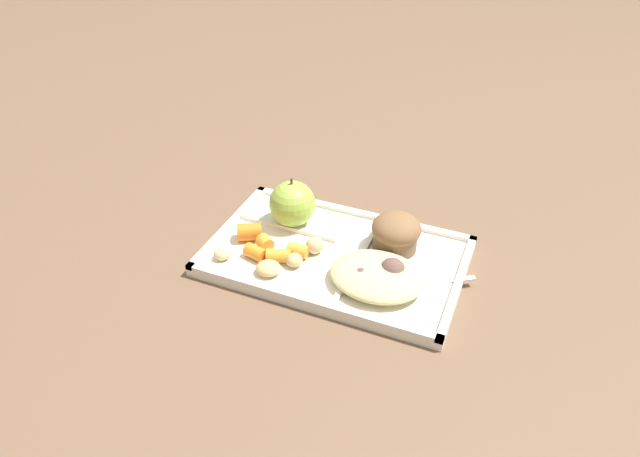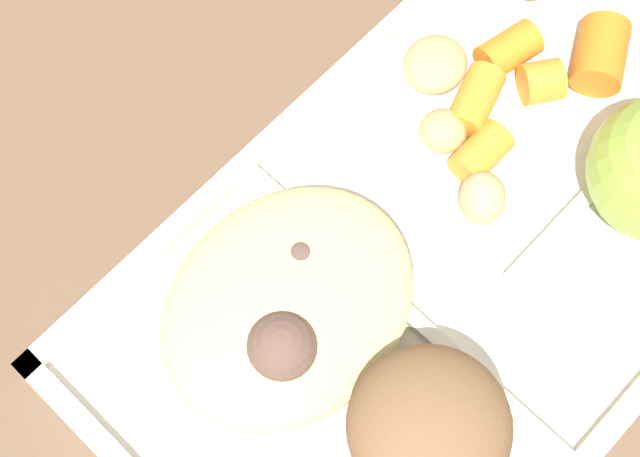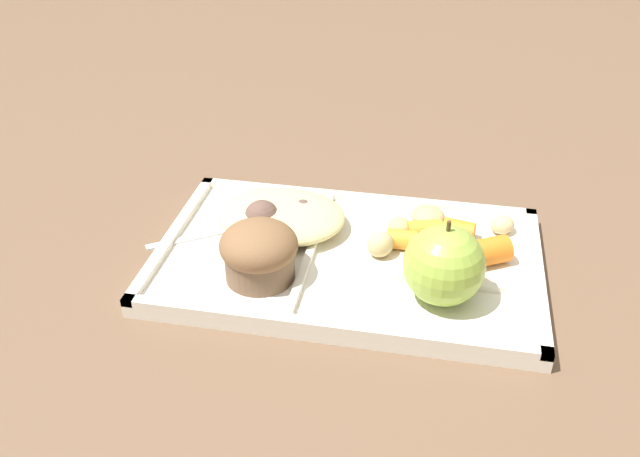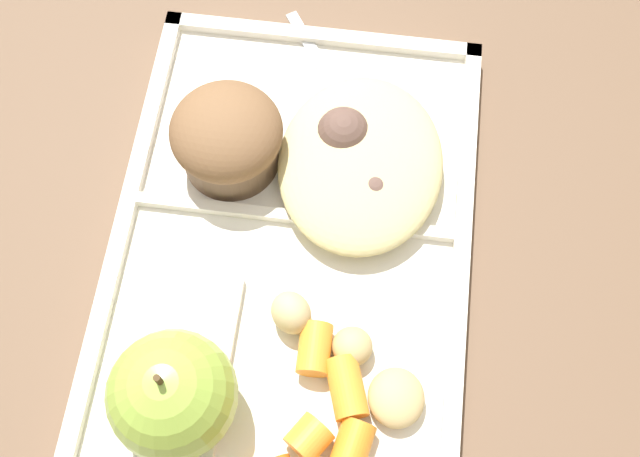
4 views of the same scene
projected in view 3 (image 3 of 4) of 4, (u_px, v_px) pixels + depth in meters
name	position (u px, v px, depth m)	size (l,w,h in m)	color
ground	(347.00, 267.00, 0.69)	(6.00, 6.00, 0.00)	brown
lunch_tray	(348.00, 261.00, 0.68)	(0.37, 0.23, 0.02)	silver
green_apple	(444.00, 265.00, 0.61)	(0.07, 0.07, 0.08)	#93B742
bran_muffin	(259.00, 252.00, 0.64)	(0.07, 0.07, 0.06)	brown
carrot_slice_edge	(455.00, 242.00, 0.68)	(0.02, 0.02, 0.02)	orange
carrot_slice_tilted	(402.00, 240.00, 0.69)	(0.02, 0.02, 0.03)	orange
carrot_slice_large	(459.00, 230.00, 0.70)	(0.02, 0.02, 0.03)	orange
carrot_slice_small	(490.00, 251.00, 0.67)	(0.03, 0.03, 0.04)	orange
carrot_slice_back	(424.00, 230.00, 0.70)	(0.02, 0.02, 0.04)	orange
potato_chunk_wedge	(400.00, 227.00, 0.71)	(0.02, 0.02, 0.02)	tan
potato_chunk_large	(502.00, 225.00, 0.71)	(0.03, 0.02, 0.02)	tan
potato_chunk_small	(428.00, 216.00, 0.73)	(0.04, 0.03, 0.02)	tan
potato_chunk_corner	(380.00, 244.00, 0.68)	(0.03, 0.02, 0.03)	tan
egg_noodle_pile	(282.00, 216.00, 0.72)	(0.13, 0.11, 0.03)	#D6C684
meatball_center	(302.00, 213.00, 0.72)	(0.03, 0.03, 0.03)	brown
meatball_back	(262.00, 218.00, 0.71)	(0.04, 0.04, 0.04)	brown
plastic_fork	(229.00, 230.00, 0.72)	(0.13, 0.09, 0.00)	silver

